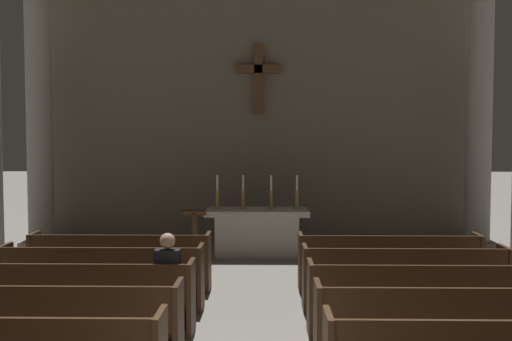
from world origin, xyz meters
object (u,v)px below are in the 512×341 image
object	(u,v)px
pew_right_row_5	(404,278)
altar	(257,231)
pew_right_row_4	(425,299)
column_right_fourth	(479,106)
pew_left_row_3	(47,324)
pew_left_row_4	(78,297)
candlestick_outer_right	(297,198)
lone_worshipper	(169,280)
lectern	(195,240)
candlestick_inner_right	(271,198)
pew_right_row_6	(389,262)
pew_left_row_5	(102,277)
candlestick_inner_left	(243,198)
column_left_fourth	(39,106)
pew_right_row_3	(452,326)
candlestick_outer_left	(217,198)

from	to	relation	value
pew_right_row_5	altar	distance (m)	4.58
pew_right_row_4	column_right_fourth	bearing A→B (deg)	65.09
pew_left_row_3	pew_left_row_4	distance (m)	1.11
candlestick_outer_right	lone_worshipper	distance (m)	5.45
pew_right_row_5	lectern	distance (m)	4.42
pew_right_row_4	candlestick_inner_right	xyz separation A→B (m)	(-1.92, 5.11, 0.77)
pew_right_row_6	altar	size ratio (longest dim) A/B	1.35
altar	lone_worshipper	size ratio (longest dim) A/B	1.67
pew_left_row_3	altar	bearing A→B (deg)	70.36
pew_left_row_5	candlestick_inner_left	size ratio (longest dim) A/B	4.12
column_left_fourth	altar	bearing A→B (deg)	-7.97
pew_right_row_6	pew_left_row_4	bearing A→B (deg)	-153.47
pew_left_row_4	pew_right_row_5	bearing A→B (deg)	14.01
pew_right_row_4	pew_left_row_3	bearing A→B (deg)	-165.99
pew_left_row_5	lone_worshipper	xyz separation A→B (m)	(1.16, -1.07, 0.22)
pew_right_row_6	candlestick_inner_left	bearing A→B (deg)	131.04
altar	pew_right_row_3	bearing A→B (deg)	-70.36
pew_left_row_4	candlestick_inner_left	bearing A→B (deg)	69.41
pew_right_row_5	pew_right_row_6	bearing A→B (deg)	90.00
pew_right_row_5	candlestick_inner_left	xyz separation A→B (m)	(-2.52, 4.00, 0.77)
pew_left_row_4	pew_right_row_3	distance (m)	4.57
pew_left_row_5	pew_right_row_5	size ratio (longest dim) A/B	1.00
pew_right_row_4	candlestick_outer_right	distance (m)	5.34
pew_right_row_6	column_right_fourth	bearing A→B (deg)	53.07
candlestick_outer_left	lectern	distance (m)	1.43
column_right_fourth	candlestick_inner_right	size ratio (longest dim) A/B	9.19
pew_right_row_6	lectern	bearing A→B (deg)	153.61
candlestick_outer_left	candlestick_outer_right	size ratio (longest dim) A/B	1.00
candlestick_inner_left	lectern	size ratio (longest dim) A/B	0.63
pew_left_row_3	pew_right_row_4	distance (m)	4.57
candlestick_outer_left	pew_right_row_3	bearing A→B (deg)	-63.73
pew_right_row_6	altar	xyz separation A→B (m)	(-2.22, 2.89, 0.06)
pew_right_row_3	pew_right_row_6	world-z (taller)	same
column_right_fourth	candlestick_outer_left	size ratio (longest dim) A/B	9.19
column_right_fourth	altar	distance (m)	5.64
lone_worshipper	pew_right_row_4	bearing A→B (deg)	-0.66
pew_left_row_5	pew_right_row_6	distance (m)	4.57
pew_left_row_5	pew_right_row_4	distance (m)	4.57
candlestick_outer_left	lone_worshipper	xyz separation A→B (m)	(-0.21, -5.07, -0.55)
column_right_fourth	candlestick_outer_right	xyz separation A→B (m)	(-4.06, -0.69, -1.99)
pew_left_row_3	candlestick_inner_right	distance (m)	6.75
candlestick_outer_right	pew_left_row_3	bearing A→B (deg)	-116.27
pew_right_row_6	candlestick_outer_left	xyz separation A→B (m)	(-3.07, 2.89, 0.77)
candlestick_outer_left	candlestick_inner_right	size ratio (longest dim) A/B	1.00
pew_left_row_4	pew_right_row_5	size ratio (longest dim) A/B	1.00
pew_left_row_3	altar	size ratio (longest dim) A/B	1.35
altar	candlestick_inner_left	world-z (taller)	candlestick_inner_left
pew_left_row_3	candlestick_outer_right	bearing A→B (deg)	63.73
pew_right_row_4	altar	bearing A→B (deg)	113.48
pew_left_row_5	candlestick_outer_left	distance (m)	4.30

